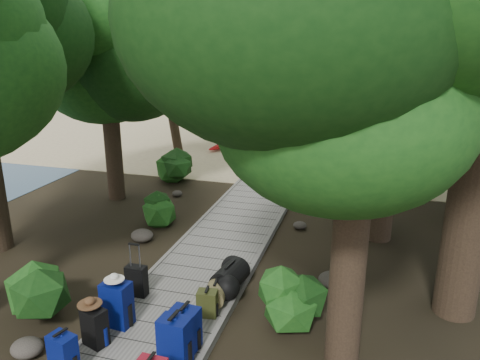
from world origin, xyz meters
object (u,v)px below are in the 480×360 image
(duffel_right_black, at_px, (230,277))
(sun_lounger, at_px, (382,152))
(backpack_right_b, at_px, (175,338))
(backpack_left_a, at_px, (63,353))
(lone_suitcase_on_sand, at_px, (296,154))
(backpack_right_c, at_px, (185,326))
(kayak, at_px, (222,145))
(suitcase_on_boardwalk, at_px, (137,281))
(backpack_left_c, at_px, (117,302))
(backpack_left_b, at_px, (95,325))
(duffel_right_khaki, at_px, (216,292))
(backpack_right_d, at_px, (207,302))

(duffel_right_black, distance_m, sun_lounger, 11.55)
(duffel_right_black, bearing_deg, backpack_right_b, -84.64)
(backpack_left_a, height_order, duffel_right_black, backpack_left_a)
(sun_lounger, bearing_deg, duffel_right_black, -125.29)
(duffel_right_black, bearing_deg, lone_suitcase_on_sand, 101.57)
(backpack_right_c, height_order, kayak, backpack_right_c)
(backpack_right_c, relative_size, sun_lounger, 0.43)
(suitcase_on_boardwalk, bearing_deg, lone_suitcase_on_sand, 83.53)
(backpack_left_a, distance_m, backpack_right_b, 1.55)
(backpack_left_a, distance_m, backpack_left_c, 1.27)
(duffel_right_black, bearing_deg, backpack_left_b, -115.67)
(backpack_left_a, height_order, sun_lounger, backpack_left_a)
(duffel_right_black, xyz_separation_m, suitcase_on_boardwalk, (-1.57, -0.69, 0.05))
(backpack_right_c, xyz_separation_m, suitcase_on_boardwalk, (-1.43, 1.14, -0.07))
(backpack_right_c, bearing_deg, duffel_right_black, 90.59)
(backpack_left_b, xyz_separation_m, kayak, (-2.32, 13.21, -0.25))
(suitcase_on_boardwalk, distance_m, kayak, 11.96)
(backpack_right_b, bearing_deg, backpack_right_c, 93.90)
(backpack_right_c, xyz_separation_m, lone_suitcase_on_sand, (-0.26, 11.46, -0.12))
(duffel_right_khaki, bearing_deg, backpack_right_b, -98.72)
(duffel_right_khaki, bearing_deg, suitcase_on_boardwalk, 179.86)
(backpack_right_c, height_order, duffel_right_black, backpack_right_c)
(backpack_left_c, distance_m, backpack_right_d, 1.48)
(backpack_left_a, height_order, backpack_left_b, backpack_left_a)
(backpack_left_a, relative_size, duffel_right_khaki, 1.20)
(duffel_right_black, bearing_deg, kayak, 118.23)
(backpack_right_b, bearing_deg, backpack_left_b, -177.05)
(duffel_right_black, relative_size, suitcase_on_boardwalk, 1.34)
(backpack_left_c, distance_m, kayak, 12.88)
(suitcase_on_boardwalk, height_order, kayak, suitcase_on_boardwalk)
(backpack_left_b, distance_m, duffel_right_khaki, 2.16)
(duffel_right_black, bearing_deg, backpack_right_c, -85.23)
(backpack_right_b, distance_m, duffel_right_black, 2.20)
(sun_lounger, bearing_deg, backpack_left_b, -129.16)
(backpack_left_a, xyz_separation_m, backpack_right_d, (1.43, 1.91, -0.09))
(backpack_right_b, distance_m, sun_lounger, 13.72)
(backpack_right_d, distance_m, duffel_right_black, 0.95)
(suitcase_on_boardwalk, distance_m, lone_suitcase_on_sand, 10.39)
(backpack_right_d, height_order, duffel_right_black, backpack_right_d)
(backpack_left_c, height_order, suitcase_on_boardwalk, backpack_left_c)
(backpack_left_b, xyz_separation_m, suitcase_on_boardwalk, (-0.07, 1.46, -0.05))
(backpack_right_b, bearing_deg, backpack_left_c, 159.81)
(backpack_right_c, relative_size, duffel_right_khaki, 1.27)
(backpack_left_a, xyz_separation_m, suitcase_on_boardwalk, (-0.03, 2.17, -0.06))
(backpack_left_b, bearing_deg, sun_lounger, 91.42)
(backpack_left_a, xyz_separation_m, duffel_right_black, (1.54, 2.85, -0.10))
(duffel_right_khaki, height_order, sun_lounger, sun_lounger)
(backpack_left_b, xyz_separation_m, backpack_left_c, (0.06, 0.56, 0.09))
(lone_suitcase_on_sand, bearing_deg, kayak, 153.63)
(backpack_left_b, relative_size, kayak, 0.19)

